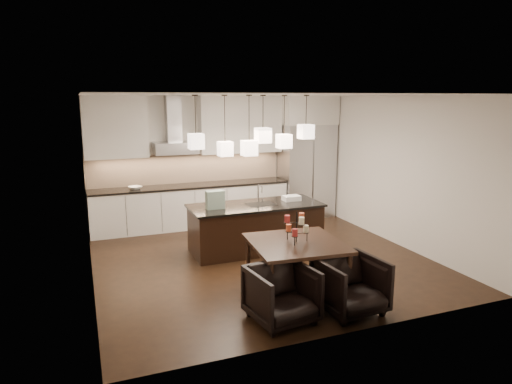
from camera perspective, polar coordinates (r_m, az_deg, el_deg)
name	(u,v)px	position (r m, az deg, el deg)	size (l,w,h in m)	color
floor	(260,259)	(8.03, 0.52, -8.41)	(5.50, 5.50, 0.02)	black
ceiling	(260,94)	(7.54, 0.56, 12.16)	(5.50, 5.50, 0.02)	white
wall_back	(215,159)	(10.24, -5.19, 4.09)	(5.50, 0.02, 2.80)	silver
wall_front	(351,220)	(5.26, 11.76, -3.46)	(5.50, 0.02, 2.80)	silver
wall_left	(86,192)	(7.13, -20.53, 0.03)	(0.02, 5.50, 2.80)	silver
wall_right	(396,170)	(9.04, 17.04, 2.60)	(0.02, 5.50, 2.80)	silver
refrigerator	(306,171)	(10.71, 6.28, 2.65)	(1.20, 0.72, 2.15)	#B7B7BA
fridge_panel	(307,110)	(10.58, 6.45, 10.15)	(1.26, 0.72, 0.65)	silver
lower_cabinets	(192,207)	(9.95, -8.02, -1.83)	(4.21, 0.62, 0.88)	silver
countertop	(191,186)	(9.85, -8.10, 0.77)	(4.21, 0.66, 0.04)	black
backsplash	(188,168)	(10.09, -8.54, 2.94)	(4.21, 0.02, 0.63)	beige
upper_cab_left	(115,127)	(9.62, -17.20, 7.76)	(1.25, 0.35, 1.25)	silver
upper_cab_right	(241,124)	(10.16, -1.94, 8.46)	(1.86, 0.35, 1.25)	silver
hood_canopy	(175,148)	(9.72, -10.03, 5.45)	(0.90, 0.52, 0.24)	#B7B7BA
hood_chimney	(173,119)	(9.78, -10.29, 9.01)	(0.30, 0.28, 0.96)	#B7B7BA
fruit_bowl	(135,188)	(9.61, -14.87, 0.52)	(0.26, 0.26, 0.06)	silver
island_body	(256,228)	(8.37, -0.05, -4.54)	(2.33, 0.93, 0.82)	black
island_top	(256,205)	(8.26, -0.05, -1.69)	(2.40, 1.01, 0.04)	black
faucet	(259,193)	(8.33, 0.32, -0.19)	(0.09, 0.22, 0.35)	silver
tote_bag	(215,200)	(7.94, -5.13, -0.97)	(0.32, 0.17, 0.32)	#1E492C
food_container	(291,198)	(8.58, 4.44, -0.76)	(0.32, 0.22, 0.09)	silver
dining_table	(296,267)	(6.61, 4.99, -9.36)	(1.26, 1.26, 0.76)	black
candelabra	(296,227)	(6.42, 5.09, -4.34)	(0.36, 0.36, 0.45)	black
candle_a	(306,229)	(6.48, 6.25, -4.60)	(0.08, 0.08, 0.10)	beige
candle_b	(289,228)	(6.52, 4.11, -4.47)	(0.08, 0.08, 0.10)	#D0502B
candle_c	(295,232)	(6.30, 4.88, -5.06)	(0.08, 0.08, 0.10)	maroon
candle_d	(302,216)	(6.51, 5.72, -3.04)	(0.08, 0.08, 0.10)	#D0502B
candle_e	(287,219)	(6.36, 3.93, -3.36)	(0.08, 0.08, 0.10)	maroon
candle_f	(302,221)	(6.28, 5.72, -3.60)	(0.08, 0.08, 0.10)	beige
armchair_left	(282,295)	(5.81, 3.25, -12.69)	(0.76, 0.78, 0.71)	black
armchair_right	(350,285)	(6.16, 11.71, -11.33)	(0.78, 0.80, 0.73)	black
pendant_a	(196,141)	(7.81, -7.50, 6.29)	(0.24, 0.24, 0.26)	beige
pendant_b	(225,149)	(8.22, -3.88, 5.40)	(0.24, 0.24, 0.26)	beige
pendant_c	(263,135)	(7.98, 0.87, 7.09)	(0.24, 0.24, 0.26)	beige
pendant_d	(284,141)	(8.55, 3.51, 6.35)	(0.24, 0.24, 0.26)	beige
pendant_e	(306,132)	(8.48, 6.24, 7.51)	(0.24, 0.24, 0.26)	beige
pendant_f	(249,148)	(7.90, -0.86, 5.51)	(0.24, 0.24, 0.26)	beige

